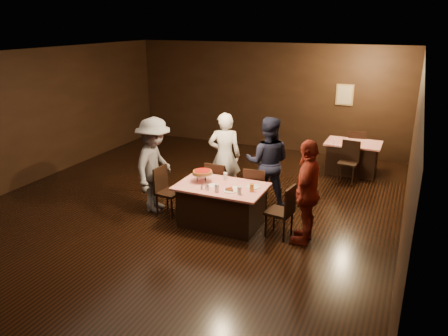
{
  "coord_description": "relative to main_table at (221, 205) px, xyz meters",
  "views": [
    {
      "loc": [
        3.93,
        -6.96,
        3.61
      ],
      "look_at": [
        0.86,
        0.03,
        1.0
      ],
      "focal_mm": 35.0,
      "sensor_mm": 36.0,
      "label": 1
    }
  ],
  "objects": [
    {
      "name": "condiments",
      "position": [
        -0.18,
        -0.28,
        0.43
      ],
      "size": [
        0.17,
        0.1,
        0.09
      ],
      "color": "silver",
      "rests_on": "main_table"
    },
    {
      "name": "chair_end_left",
      "position": [
        -1.1,
        0.0,
        0.09
      ],
      "size": [
        0.45,
        0.45,
        0.95
      ],
      "primitive_type": "cube",
      "rotation": [
        0.0,
        0.0,
        1.49
      ],
      "color": "black",
      "rests_on": "ground"
    },
    {
      "name": "diner_navy_hoodie",
      "position": [
        0.48,
        1.18,
        0.54
      ],
      "size": [
        1.02,
        0.87,
        1.84
      ],
      "primitive_type": "imported",
      "rotation": [
        0.0,
        0.0,
        3.36
      ],
      "color": "black",
      "rests_on": "ground"
    },
    {
      "name": "diner_red_shirt",
      "position": [
        1.56,
        -0.0,
        0.52
      ],
      "size": [
        0.45,
        1.06,
        1.8
      ],
      "primitive_type": "imported",
      "rotation": [
        0.0,
        0.0,
        -1.58
      ],
      "color": "maroon",
      "rests_on": "ground"
    },
    {
      "name": "pizza_stand",
      "position": [
        -0.4,
        0.05,
        0.57
      ],
      "size": [
        0.38,
        0.38,
        0.22
      ],
      "color": "black",
      "rests_on": "main_table"
    },
    {
      "name": "main_table",
      "position": [
        0.0,
        0.0,
        0.0
      ],
      "size": [
        1.6,
        1.0,
        0.77
      ],
      "primitive_type": "cube",
      "color": "red",
      "rests_on": "ground"
    },
    {
      "name": "napkin_left",
      "position": [
        -0.15,
        -0.05,
        0.39
      ],
      "size": [
        0.21,
        0.21,
        0.01
      ],
      "primitive_type": "cube",
      "rotation": [
        0.0,
        0.0,
        -0.35
      ],
      "color": "white",
      "rests_on": "main_table"
    },
    {
      "name": "napkin_center",
      "position": [
        0.3,
        0.0,
        0.39
      ],
      "size": [
        0.19,
        0.19,
        0.01
      ],
      "primitive_type": "cube",
      "rotation": [
        0.0,
        0.0,
        0.21
      ],
      "color": "white",
      "rests_on": "main_table"
    },
    {
      "name": "plate_empty",
      "position": [
        0.55,
        0.15,
        0.39
      ],
      "size": [
        0.25,
        0.25,
        0.01
      ],
      "primitive_type": "cylinder",
      "color": "white",
      "rests_on": "main_table"
    },
    {
      "name": "diner_white_jacket",
      "position": [
        -0.48,
        1.24,
        0.53
      ],
      "size": [
        0.79,
        0.67,
        1.83
      ],
      "primitive_type": "imported",
      "rotation": [
        0.0,
        0.0,
        3.55
      ],
      "color": "white",
      "rests_on": "ground"
    },
    {
      "name": "diner_grey_knit",
      "position": [
        -1.45,
        0.09,
        0.55
      ],
      "size": [
        0.86,
        1.29,
        1.87
      ],
      "primitive_type": "imported",
      "rotation": [
        0.0,
        0.0,
        1.71
      ],
      "color": "slate",
      "rests_on": "ground"
    },
    {
      "name": "chair_end_right",
      "position": [
        1.1,
        0.0,
        0.09
      ],
      "size": [
        0.47,
        0.47,
        0.95
      ],
      "primitive_type": "cube",
      "rotation": [
        0.0,
        0.0,
        -1.71
      ],
      "color": "black",
      "rests_on": "ground"
    },
    {
      "name": "chair_back_near",
      "position": [
        1.76,
        3.24,
        0.09
      ],
      "size": [
        0.45,
        0.45,
        0.95
      ],
      "primitive_type": "cube",
      "rotation": [
        0.0,
        0.0,
        -0.07
      ],
      "color": "black",
      "rests_on": "ground"
    },
    {
      "name": "glass_amber",
      "position": [
        0.6,
        -0.05,
        0.46
      ],
      "size": [
        0.08,
        0.08,
        0.14
      ],
      "primitive_type": "cylinder",
      "color": "#BF7F26",
      "rests_on": "main_table"
    },
    {
      "name": "chair_back_far",
      "position": [
        1.76,
        4.54,
        0.09
      ],
      "size": [
        0.46,
        0.46,
        0.95
      ],
      "primitive_type": "cube",
      "rotation": [
        0.0,
        0.0,
        3.24
      ],
      "color": "black",
      "rests_on": "ground"
    },
    {
      "name": "back_table",
      "position": [
        1.76,
        3.94,
        0.0
      ],
      "size": [
        1.3,
        0.9,
        0.77
      ],
      "primitive_type": "cube",
      "color": "#B5120C",
      "rests_on": "ground"
    },
    {
      "name": "room",
      "position": [
        -0.93,
        0.28,
        1.75
      ],
      "size": [
        10.0,
        10.04,
        3.02
      ],
      "color": "black",
      "rests_on": "ground"
    },
    {
      "name": "glass_front_right",
      "position": [
        0.45,
        -0.25,
        0.46
      ],
      "size": [
        0.08,
        0.08,
        0.14
      ],
      "primitive_type": "cylinder",
      "color": "silver",
      "rests_on": "main_table"
    },
    {
      "name": "glass_back",
      "position": [
        -0.05,
        0.3,
        0.46
      ],
      "size": [
        0.08,
        0.08,
        0.14
      ],
      "primitive_type": "cylinder",
      "color": "silver",
      "rests_on": "main_table"
    },
    {
      "name": "plate_with_slice",
      "position": [
        0.25,
        -0.18,
        0.41
      ],
      "size": [
        0.25,
        0.25,
        0.06
      ],
      "color": "white",
      "rests_on": "main_table"
    },
    {
      "name": "chair_far_right",
      "position": [
        0.4,
        0.75,
        0.09
      ],
      "size": [
        0.46,
        0.46,
        0.95
      ],
      "primitive_type": "cube",
      "rotation": [
        0.0,
        0.0,
        3.25
      ],
      "color": "black",
      "rests_on": "ground"
    },
    {
      "name": "glass_front_left",
      "position": [
        0.05,
        -0.3,
        0.46
      ],
      "size": [
        0.08,
        0.08,
        0.14
      ],
      "primitive_type": "cylinder",
      "color": "silver",
      "rests_on": "main_table"
    },
    {
      "name": "chair_far_left",
      "position": [
        -0.4,
        0.75,
        0.09
      ],
      "size": [
        0.42,
        0.42,
        0.95
      ],
      "primitive_type": "cube",
      "rotation": [
        0.0,
        0.0,
        3.15
      ],
      "color": "black",
      "rests_on": "ground"
    }
  ]
}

